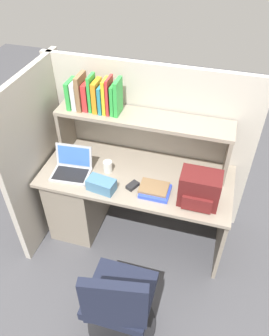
{
  "coord_description": "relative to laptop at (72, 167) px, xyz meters",
  "views": [
    {
      "loc": [
        0.55,
        -1.97,
        2.59
      ],
      "look_at": [
        0.0,
        -0.05,
        0.85
      ],
      "focal_mm": 35.34,
      "sensor_mm": 36.0,
      "label": 1
    }
  ],
  "objects": [
    {
      "name": "tissue_box",
      "position": [
        0.31,
        -0.13,
        -0.0
      ],
      "size": [
        0.23,
        0.15,
        0.1
      ],
      "primitive_type": "cube",
      "rotation": [
        0.0,
        0.0,
        -0.14
      ],
      "color": "teal",
      "rests_on": "desk"
    },
    {
      "name": "laptop",
      "position": [
        0.0,
        0.0,
        0.0
      ],
      "size": [
        0.33,
        0.28,
        0.22
      ],
      "color": "#B7BABF",
      "rests_on": "desk"
    },
    {
      "name": "reference_books_on_shelf",
      "position": [
        0.12,
        0.31,
        0.53
      ],
      "size": [
        0.43,
        0.18,
        0.3
      ],
      "color": "green",
      "rests_on": "overhead_hutch"
    },
    {
      "name": "desk_book_stack",
      "position": [
        0.72,
        -0.04,
        -0.03
      ],
      "size": [
        0.24,
        0.2,
        0.05
      ],
      "color": "blue",
      "rests_on": "desk"
    },
    {
      "name": "overhead_hutch",
      "position": [
        0.53,
        0.31,
        0.3
      ],
      "size": [
        1.44,
        0.28,
        0.45
      ],
      "color": "gray",
      "rests_on": "desk"
    },
    {
      "name": "desk",
      "position": [
        0.14,
        0.11,
        -0.38
      ],
      "size": [
        1.6,
        0.7,
        0.73
      ],
      "color": "gray",
      "rests_on": "ground_plane"
    },
    {
      "name": "backpack",
      "position": [
        1.06,
        -0.05,
        0.08
      ],
      "size": [
        0.3,
        0.23,
        0.27
      ],
      "color": "#591919",
      "rests_on": "desk"
    },
    {
      "name": "cubicle_partition_rear",
      "position": [
        0.53,
        0.49,
        -0.01
      ],
      "size": [
        1.84,
        0.05,
        1.55
      ],
      "primitive_type": "cube",
      "color": "#BCB5A8",
      "rests_on": "ground_plane"
    },
    {
      "name": "office_chair",
      "position": [
        0.68,
        -0.85,
        -0.39
      ],
      "size": [
        0.52,
        0.52,
        0.93
      ],
      "rotation": [
        0.0,
        0.0,
        3.32
      ],
      "color": "black",
      "rests_on": "ground_plane"
    },
    {
      "name": "paper_cup",
      "position": [
        0.28,
        0.1,
        -0.0
      ],
      "size": [
        0.08,
        0.08,
        0.1
      ],
      "primitive_type": "cylinder",
      "color": "white",
      "rests_on": "desk"
    },
    {
      "name": "cubicle_partition_left",
      "position": [
        -0.32,
        0.06,
        -0.01
      ],
      "size": [
        0.05,
        1.06,
        1.55
      ],
      "primitive_type": "cube",
      "color": "#BCB5A8",
      "rests_on": "ground_plane"
    },
    {
      "name": "computer_mouse",
      "position": [
        0.54,
        -0.04,
        -0.03
      ],
      "size": [
        0.1,
        0.12,
        0.03
      ],
      "primitive_type": "cube",
      "rotation": [
        0.0,
        0.0,
        -0.45
      ],
      "color": "#262628",
      "rests_on": "desk"
    },
    {
      "name": "ground_plane",
      "position": [
        0.53,
        0.11,
        -0.78
      ],
      "size": [
        8.0,
        8.0,
        0.0
      ],
      "primitive_type": "plane",
      "color": "#4C4C51"
    }
  ]
}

